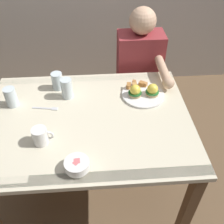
{
  "coord_description": "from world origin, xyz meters",
  "views": [
    {
      "loc": [
        0.06,
        -1.09,
        1.77
      ],
      "look_at": [
        0.14,
        0.0,
        0.78
      ],
      "focal_mm": 41.32,
      "sensor_mm": 36.0,
      "label": 1
    }
  ],
  "objects": [
    {
      "name": "ground_plane",
      "position": [
        0.0,
        0.0,
        0.0
      ],
      "size": [
        6.0,
        6.0,
        0.0
      ],
      "primitive_type": "plane",
      "color": "brown"
    },
    {
      "name": "fork",
      "position": [
        -0.25,
        0.1,
        0.74
      ],
      "size": [
        0.16,
        0.04,
        0.0
      ],
      "color": "silver",
      "rests_on": "dining_table"
    },
    {
      "name": "water_glass_extra",
      "position": [
        -0.19,
        0.31,
        0.79
      ],
      "size": [
        0.07,
        0.07,
        0.11
      ],
      "color": "silver",
      "rests_on": "dining_table"
    },
    {
      "name": "diner_person",
      "position": [
        0.4,
        0.6,
        0.65
      ],
      "size": [
        0.34,
        0.54,
        1.14
      ],
      "color": "#33333D",
      "rests_on": "ground_plane"
    },
    {
      "name": "water_glass_far",
      "position": [
        -0.45,
        0.15,
        0.79
      ],
      "size": [
        0.07,
        0.07,
        0.12
      ],
      "color": "silver",
      "rests_on": "dining_table"
    },
    {
      "name": "eggs_benedict_plate",
      "position": [
        0.35,
        0.19,
        0.77
      ],
      "size": [
        0.27,
        0.27,
        0.09
      ],
      "color": "white",
      "rests_on": "dining_table"
    },
    {
      "name": "coffee_mug",
      "position": [
        -0.24,
        -0.17,
        0.79
      ],
      "size": [
        0.11,
        0.08,
        0.09
      ],
      "color": "white",
      "rests_on": "dining_table"
    },
    {
      "name": "fruit_bowl",
      "position": [
        -0.05,
        -0.35,
        0.77
      ],
      "size": [
        0.12,
        0.12,
        0.06
      ],
      "color": "white",
      "rests_on": "dining_table"
    },
    {
      "name": "dining_table",
      "position": [
        0.0,
        0.0,
        0.63
      ],
      "size": [
        1.2,
        0.9,
        0.74
      ],
      "color": "beige",
      "rests_on": "ground_plane"
    },
    {
      "name": "water_glass_near",
      "position": [
        -0.12,
        0.21,
        0.8
      ],
      "size": [
        0.07,
        0.07,
        0.13
      ],
      "color": "silver",
      "rests_on": "dining_table"
    }
  ]
}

